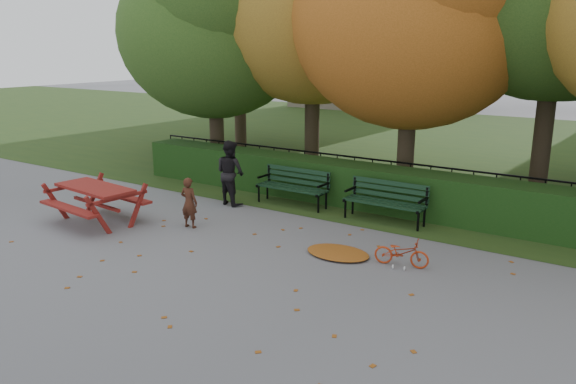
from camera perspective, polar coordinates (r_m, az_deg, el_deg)
The scene contains 13 objects.
ground at distance 10.06m, azimuth -4.70°, elevation -7.22°, with size 90.00×90.00×0.00m, color slate.
grass_strip at distance 22.40m, azimuth 18.05°, elevation 4.31°, with size 90.00×90.00×0.00m, color #213A16.
hedge at distance 13.56m, azimuth 7.07°, elevation 0.70°, with size 13.00×0.90×1.00m, color black.
iron_fence at distance 14.25m, azimuth 8.52°, elevation 1.48°, with size 14.00×0.04×1.02m.
tree_a at distance 16.97m, azimuth -7.29°, elevation 17.15°, with size 5.88×5.60×7.48m.
bench_left at distance 13.50m, azimuth 0.61°, elevation 0.84°, with size 1.80×0.57×0.88m.
bench_right at distance 12.40m, azimuth 9.95°, elevation -0.64°, with size 1.80×0.57×0.88m.
picnic_table at distance 12.77m, azimuth -18.98°, elevation -0.24°, with size 2.06×1.72×0.93m.
leaf_pile at distance 10.45m, azimuth 5.09°, elevation -6.15°, with size 1.22×0.84×0.08m, color brown.
leaf_scatter at distance 10.28m, azimuth -3.66°, elevation -6.68°, with size 9.00×5.70×0.01m, color brown, non-canonical shape.
child at distance 11.98m, azimuth -10.02°, elevation -1.07°, with size 0.40×0.26×1.08m, color #412115.
adult at distance 13.57m, azimuth -5.89°, elevation 1.97°, with size 0.76×0.59×1.57m, color black.
bicycle at distance 10.02m, azimuth 11.47°, elevation -6.04°, with size 0.33×0.95×0.50m, color #AF3110.
Camera 1 is at (5.83, -7.31, 3.73)m, focal length 35.00 mm.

